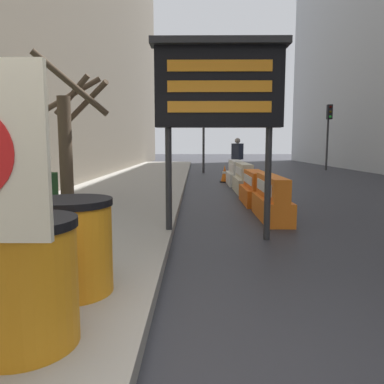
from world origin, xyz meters
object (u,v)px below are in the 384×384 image
object	(u,v)px
barrel_drum_foreground	(23,282)
jersey_barrier_orange_far	(255,189)
traffic_light_far_side	(329,123)
jersey_barrier_cream	(244,180)
jersey_barrier_orange_near	(272,200)
message_board	(219,88)
traffic_light_near_curb	(204,120)
barrel_drum_middle	(73,246)
jersey_barrier_white	(236,174)
traffic_cone_near	(225,174)
pedestrian_worker	(237,155)

from	to	relation	value
barrel_drum_foreground	jersey_barrier_orange_far	bearing A→B (deg)	69.46
traffic_light_far_side	jersey_barrier_cream	bearing A→B (deg)	-120.79
jersey_barrier_orange_near	traffic_light_far_side	distance (m)	16.29
barrel_drum_foreground	message_board	xyz separation A→B (m)	(1.48, 3.42, 1.74)
jersey_barrier_cream	traffic_light_near_curb	bearing A→B (deg)	97.64
traffic_light_near_curb	jersey_barrier_orange_far	bearing A→B (deg)	-84.03
barrel_drum_middle	jersey_barrier_cream	size ratio (longest dim) A/B	0.46
jersey_barrier_cream	traffic_light_far_side	distance (m)	12.48
jersey_barrier_white	traffic_light_far_side	bearing A→B (deg)	52.53
jersey_barrier_white	traffic_cone_near	size ratio (longest dim) A/B	3.02
traffic_light_near_curb	traffic_light_far_side	world-z (taller)	traffic_light_near_curb
pedestrian_worker	jersey_barrier_orange_far	bearing A→B (deg)	140.79
barrel_drum_foreground	barrel_drum_middle	distance (m)	0.90
jersey_barrier_white	traffic_light_near_curb	xyz separation A→B (m)	(-1.10, 5.84, 2.38)
jersey_barrier_orange_near	traffic_cone_near	xyz separation A→B (m)	(-0.36, 7.55, -0.05)
jersey_barrier_white	pedestrian_worker	xyz separation A→B (m)	(0.30, 2.31, 0.66)
barrel_drum_middle	jersey_barrier_orange_far	size ratio (longest dim) A/B	0.50
barrel_drum_foreground	pedestrian_worker	distance (m)	14.36
jersey_barrier_orange_near	jersey_barrier_cream	xyz separation A→B (m)	(-0.00, 4.32, 0.01)
jersey_barrier_cream	pedestrian_worker	size ratio (longest dim) A/B	1.03
message_board	jersey_barrier_orange_far	size ratio (longest dim) A/B	1.79
jersey_barrier_white	traffic_light_far_side	xyz separation A→B (m)	(6.27, 8.18, 2.37)
barrel_drum_foreground	jersey_barrier_cream	distance (m)	9.76
traffic_cone_near	traffic_light_near_curb	bearing A→B (deg)	98.50
traffic_light_near_curb	pedestrian_worker	bearing A→B (deg)	-68.44
jersey_barrier_cream	traffic_light_near_curb	distance (m)	8.60
traffic_light_near_curb	jersey_barrier_orange_near	bearing A→B (deg)	-84.98
jersey_barrier_white	jersey_barrier_cream	bearing A→B (deg)	-90.00
message_board	jersey_barrier_cream	xyz separation A→B (m)	(1.17, 5.97, -1.93)
jersey_barrier_white	pedestrian_worker	bearing A→B (deg)	82.59
pedestrian_worker	traffic_cone_near	bearing A→B (deg)	118.52
jersey_barrier_white	traffic_light_near_curb	distance (m)	6.41
barrel_drum_middle	traffic_light_near_curb	distance (m)	16.89
barrel_drum_foreground	pedestrian_worker	world-z (taller)	pedestrian_worker
barrel_drum_foreground	jersey_barrier_white	distance (m)	12.03
barrel_drum_foreground	jersey_barrier_white	bearing A→B (deg)	77.25
message_board	jersey_barrier_orange_near	xyz separation A→B (m)	(1.17, 1.65, -1.94)
barrel_drum_foreground	traffic_light_near_curb	xyz separation A→B (m)	(1.56, 17.58, 2.20)
barrel_drum_middle	message_board	xyz separation A→B (m)	(1.45, 2.53, 1.74)
barrel_drum_foreground	traffic_cone_near	distance (m)	12.83
pedestrian_worker	jersey_barrier_cream	bearing A→B (deg)	139.57
traffic_light_far_side	message_board	bearing A→B (deg)	-114.29
traffic_light_near_curb	jersey_barrier_cream	bearing A→B (deg)	-82.36
jersey_barrier_cream	traffic_cone_near	distance (m)	3.25
jersey_barrier_orange_far	traffic_cone_near	distance (m)	5.54
jersey_barrier_white	traffic_light_far_side	distance (m)	10.58
barrel_drum_middle	traffic_cone_near	distance (m)	11.94
barrel_drum_middle	traffic_light_near_curb	world-z (taller)	traffic_light_near_curb
jersey_barrier_orange_near	pedestrian_worker	world-z (taller)	pedestrian_worker
jersey_barrier_orange_near	pedestrian_worker	bearing A→B (deg)	88.08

